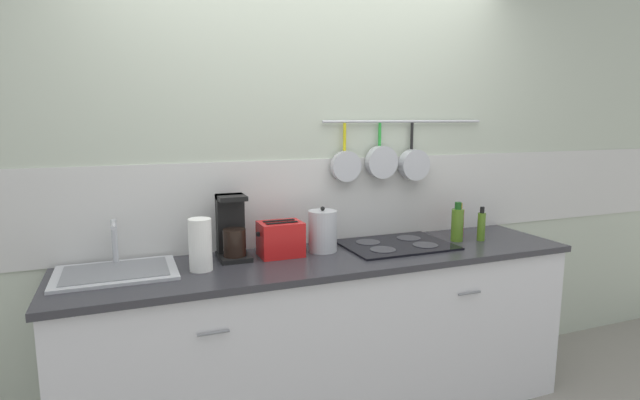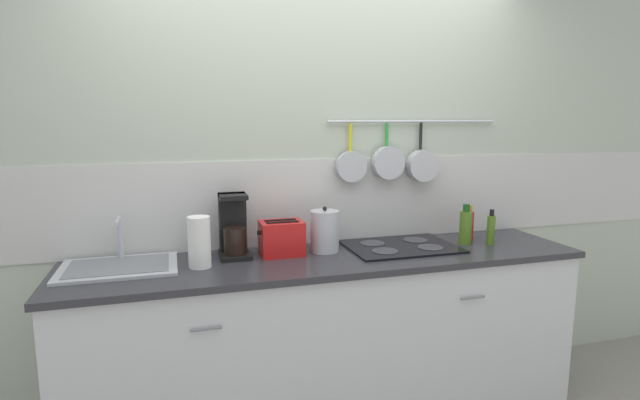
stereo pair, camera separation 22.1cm
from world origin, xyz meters
name	(u,v)px [view 2 (the right image)]	position (x,y,z in m)	size (l,w,h in m)	color
wall_back	(314,183)	(0.00, 0.35, 1.28)	(7.20, 0.15, 2.60)	#B2BCA8
cabinet_base	(331,341)	(0.00, 0.00, 0.45)	(2.72, 0.60, 0.89)	silver
countertop	(331,260)	(0.00, 0.00, 0.91)	(2.76, 0.62, 0.03)	#2D2D33
sink_basin	(119,265)	(-1.06, 0.10, 0.94)	(0.55, 0.40, 0.23)	#B7BABF
paper_towel_roll	(199,242)	(-0.68, 0.01, 1.05)	(0.11, 0.11, 0.25)	white
coffee_maker	(234,230)	(-0.49, 0.17, 1.07)	(0.16, 0.21, 0.33)	black
toaster	(282,238)	(-0.24, 0.11, 1.02)	(0.24, 0.17, 0.19)	red
kettle	(325,231)	(0.00, 0.12, 1.04)	(0.16, 0.16, 0.25)	#B7BABF
cooktop	(401,246)	(0.44, 0.07, 0.93)	(0.61, 0.45, 0.01)	black
bottle_sesame_oil	(466,227)	(0.84, 0.04, 1.03)	(0.07, 0.07, 0.24)	#4C721E
bottle_dish_soap	(469,225)	(0.91, 0.12, 1.02)	(0.06, 0.06, 0.21)	red
bottle_olive_oil	(491,229)	(0.98, -0.01, 1.02)	(0.05, 0.05, 0.21)	#4C721E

